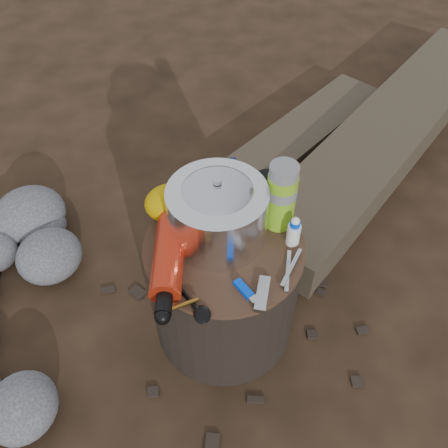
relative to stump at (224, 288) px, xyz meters
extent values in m
plane|color=#2F2115|center=(0.00, 0.00, -0.20)|extent=(60.00, 60.00, 0.00)
cylinder|color=black|center=(0.00, 0.00, 0.00)|extent=(0.43, 0.43, 0.39)
cube|color=#403628|center=(0.89, 0.77, -0.12)|extent=(1.60, 1.47, 0.16)
cube|color=#403628|center=(0.42, 0.77, -0.15)|extent=(1.10, 0.92, 0.10)
cylinder|color=white|center=(-0.01, 0.04, 0.28)|extent=(0.26, 0.26, 0.16)
cylinder|color=silver|center=(-0.01, 0.05, 0.29)|extent=(0.18, 0.18, 0.18)
cylinder|color=#7EBE1F|center=(0.16, 0.06, 0.30)|extent=(0.08, 0.08, 0.20)
cylinder|color=black|center=(0.14, 0.11, 0.25)|extent=(0.08, 0.08, 0.11)
ellipsoid|color=#C59800|center=(-0.12, 0.13, 0.25)|extent=(0.15, 0.12, 0.10)
cube|color=#0B0F49|center=(0.02, 0.18, 0.26)|extent=(0.10, 0.03, 0.13)
cube|color=#0042F8|center=(0.02, -0.15, 0.20)|extent=(0.05, 0.08, 0.01)
cube|color=#BCBCC1|center=(0.06, -0.17, 0.20)|extent=(0.06, 0.10, 0.01)
cylinder|color=white|center=(0.18, -0.02, 0.24)|extent=(0.04, 0.04, 0.08)
camera|label=1|loc=(-0.14, -0.79, 1.17)|focal=38.30mm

